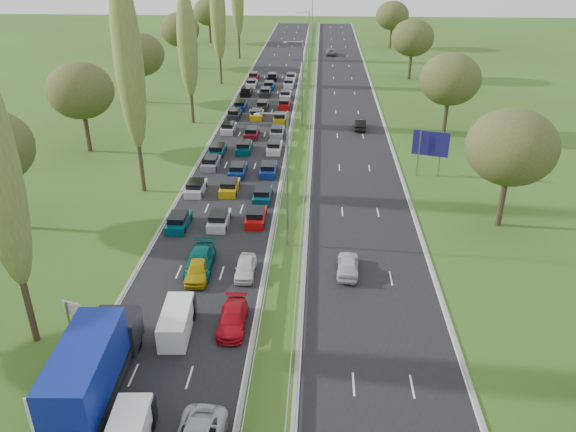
# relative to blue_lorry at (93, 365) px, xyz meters

# --- Properties ---
(ground) EXTENTS (260.00, 260.00, 0.00)m
(ground) POSITION_rel_blue_lorry_xyz_m (10.08, 55.65, -2.16)
(ground) COLOR #364F18
(ground) RESTS_ON ground
(near_carriageway) EXTENTS (10.50, 215.00, 0.04)m
(near_carriageway) POSITION_rel_blue_lorry_xyz_m (3.33, 58.15, -2.16)
(near_carriageway) COLOR black
(near_carriageway) RESTS_ON ground
(far_carriageway) EXTENTS (10.50, 215.00, 0.04)m
(far_carriageway) POSITION_rel_blue_lorry_xyz_m (16.83, 58.15, -2.16)
(far_carriageway) COLOR black
(far_carriageway) RESTS_ON ground
(central_reservation) EXTENTS (2.36, 215.00, 0.32)m
(central_reservation) POSITION_rel_blue_lorry_xyz_m (10.08, 58.15, -1.61)
(central_reservation) COLOR gray
(central_reservation) RESTS_ON ground
(lamp_columns) EXTENTS (0.18, 140.18, 12.00)m
(lamp_columns) POSITION_rel_blue_lorry_xyz_m (10.08, 53.65, 3.84)
(lamp_columns) COLOR gray
(lamp_columns) RESTS_ON ground
(poplar_row) EXTENTS (2.80, 127.80, 22.44)m
(poplar_row) POSITION_rel_blue_lorry_xyz_m (-5.92, 43.81, 10.23)
(poplar_row) COLOR #2D2116
(poplar_row) RESTS_ON ground
(woodland_left) EXTENTS (8.00, 166.00, 11.10)m
(woodland_left) POSITION_rel_blue_lorry_xyz_m (-16.42, 38.27, 5.52)
(woodland_left) COLOR #2D2116
(woodland_left) RESTS_ON ground
(woodland_right) EXTENTS (8.00, 153.00, 11.10)m
(woodland_right) POSITION_rel_blue_lorry_xyz_m (29.58, 42.31, 5.52)
(woodland_right) COLOR #2D2116
(woodland_right) RESTS_ON ground
(traffic_queue_fill) EXTENTS (9.03, 66.37, 0.80)m
(traffic_queue_fill) POSITION_rel_blue_lorry_xyz_m (3.35, 53.02, -1.72)
(traffic_queue_fill) COLOR #053F4C
(traffic_queue_fill) RESTS_ON ground
(near_car_7) EXTENTS (2.31, 5.31, 1.52)m
(near_car_7) POSITION_rel_blue_lorry_xyz_m (3.26, 14.16, -1.38)
(near_car_7) COLOR #05524E
(near_car_7) RESTS_ON near_carriageway
(near_car_8) EXTENTS (1.97, 4.35, 1.45)m
(near_car_8) POSITION_rel_blue_lorry_xyz_m (3.32, 12.93, -1.42)
(near_car_8) COLOR #BC9A0C
(near_car_8) RESTS_ON near_carriageway
(near_car_11) EXTENTS (1.92, 4.62, 1.34)m
(near_car_11) POSITION_rel_blue_lorry_xyz_m (7.00, 6.80, -1.47)
(near_car_11) COLOR #B10A16
(near_car_11) RESTS_ON near_carriageway
(near_car_12) EXTENTS (1.59, 3.87, 1.31)m
(near_car_12) POSITION_rel_blue_lorry_xyz_m (7.03, 13.57, -1.48)
(near_car_12) COLOR silver
(near_car_12) RESTS_ON near_carriageway
(far_car_0) EXTENTS (1.97, 4.38, 1.46)m
(far_car_0) POSITION_rel_blue_lorry_xyz_m (15.18, 14.33, -1.41)
(far_car_0) COLOR silver
(far_car_0) RESTS_ON far_carriageway
(far_car_1) EXTENTS (1.72, 4.41, 1.43)m
(far_car_1) POSITION_rel_blue_lorry_xyz_m (18.36, 52.90, -1.42)
(far_car_1) COLOR black
(far_car_1) RESTS_ON far_carriageway
(far_car_2) EXTENTS (2.46, 5.21, 1.44)m
(far_car_2) POSITION_rel_blue_lorry_xyz_m (14.86, 110.44, -1.42)
(far_car_2) COLOR slate
(far_car_2) RESTS_ON far_carriageway
(blue_lorry) EXTENTS (2.76, 9.94, 4.20)m
(blue_lorry) POSITION_rel_blue_lorry_xyz_m (0.00, 0.00, 0.00)
(blue_lorry) COLOR black
(blue_lorry) RESTS_ON near_carriageway
(white_van_rear) EXTENTS (1.82, 4.63, 1.86)m
(white_van_rear) POSITION_rel_blue_lorry_xyz_m (3.34, 6.06, -1.20)
(white_van_rear) COLOR silver
(white_van_rear) RESTS_ON near_carriageway
(info_sign) EXTENTS (1.46, 0.55, 2.10)m
(info_sign) POSITION_rel_blue_lorry_xyz_m (-3.82, 6.07, -0.79)
(info_sign) COLOR gray
(info_sign) RESTS_ON ground
(direction_sign) EXTENTS (3.85, 1.29, 5.20)m
(direction_sign) POSITION_rel_blue_lorry_xyz_m (24.98, 35.76, 1.41)
(direction_sign) COLOR gray
(direction_sign) RESTS_ON ground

